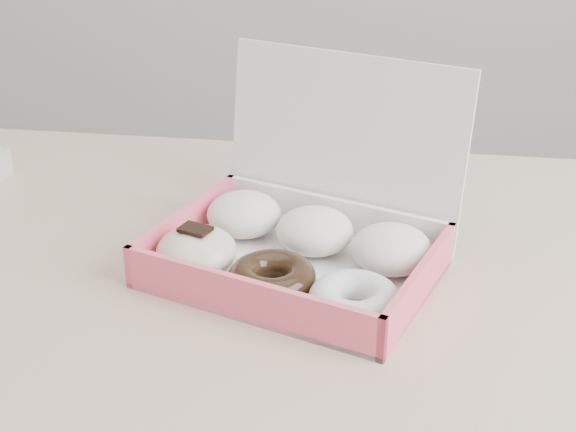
# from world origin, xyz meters

# --- Properties ---
(table) EXTENTS (1.20, 0.80, 0.75)m
(table) POSITION_xyz_m (0.00, 0.00, 0.67)
(table) COLOR tan
(table) RESTS_ON ground
(donut_box) EXTENTS (0.35, 0.32, 0.21)m
(donut_box) POSITION_xyz_m (0.20, 0.04, 0.78)
(donut_box) COLOR white
(donut_box) RESTS_ON table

